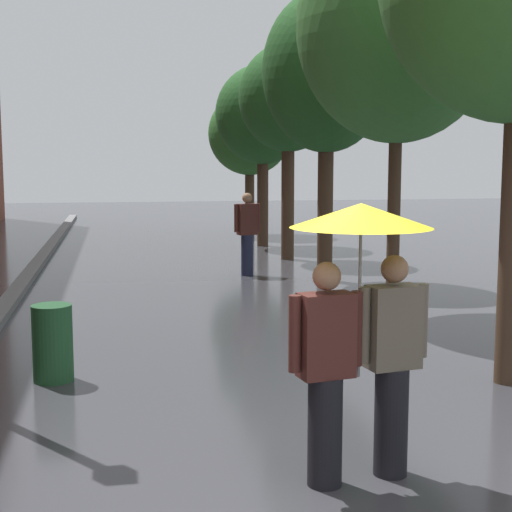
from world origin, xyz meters
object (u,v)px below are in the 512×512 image
(street_tree_1, at_px, (398,25))
(street_tree_3, at_px, (288,100))
(street_tree_2, at_px, (327,73))
(couple_under_umbrella, at_px, (360,303))
(street_tree_5, at_px, (250,134))
(pedestrian_walking_midground, at_px, (247,233))
(litter_bin, at_px, (53,343))
(street_tree_4, at_px, (263,116))

(street_tree_1, distance_m, street_tree_3, 6.83)
(street_tree_2, relative_size, street_tree_3, 1.10)
(street_tree_3, distance_m, couple_under_umbrella, 13.15)
(street_tree_5, xyz_separation_m, pedestrian_walking_midground, (-1.60, -8.70, -2.38))
(couple_under_umbrella, relative_size, pedestrian_walking_midground, 1.20)
(street_tree_1, xyz_separation_m, couple_under_umbrella, (-2.50, -5.88, -3.09))
(street_tree_3, distance_m, street_tree_5, 6.32)
(street_tree_1, relative_size, street_tree_5, 1.35)
(street_tree_3, relative_size, litter_bin, 6.15)
(street_tree_4, bearing_deg, street_tree_1, -89.06)
(street_tree_4, relative_size, pedestrian_walking_midground, 2.92)
(street_tree_5, bearing_deg, pedestrian_walking_midground, -100.45)
(street_tree_1, xyz_separation_m, street_tree_4, (-0.16, 9.83, -0.78))
(street_tree_1, xyz_separation_m, street_tree_2, (-0.13, 3.45, -0.33))
(couple_under_umbrella, distance_m, litter_bin, 4.08)
(street_tree_1, distance_m, street_tree_2, 3.47)
(street_tree_2, bearing_deg, street_tree_1, -87.82)
(street_tree_5, xyz_separation_m, couple_under_umbrella, (-2.55, -18.97, -1.91))
(street_tree_1, bearing_deg, street_tree_3, 91.09)
(street_tree_3, bearing_deg, couple_under_umbrella, -100.60)
(street_tree_2, xyz_separation_m, street_tree_3, (0.00, 3.36, -0.25))
(couple_under_umbrella, xyz_separation_m, pedestrian_walking_midground, (0.94, 10.28, -0.47))
(street_tree_3, height_order, litter_bin, street_tree_3)
(street_tree_4, distance_m, litter_bin, 13.90)
(street_tree_4, xyz_separation_m, couple_under_umbrella, (-2.34, -15.71, -2.31))
(street_tree_1, xyz_separation_m, street_tree_5, (0.04, 13.09, -1.18))
(street_tree_5, bearing_deg, litter_bin, -107.59)
(street_tree_4, distance_m, pedestrian_walking_midground, 6.26)
(street_tree_1, distance_m, couple_under_umbrella, 7.10)
(couple_under_umbrella, height_order, litter_bin, couple_under_umbrella)
(street_tree_5, height_order, couple_under_umbrella, street_tree_5)
(street_tree_4, relative_size, litter_bin, 6.00)
(street_tree_3, xyz_separation_m, pedestrian_walking_midground, (-1.43, -2.41, -2.98))
(street_tree_1, relative_size, couple_under_umbrella, 2.97)
(litter_bin, bearing_deg, pedestrian_walking_midground, 64.47)
(street_tree_3, distance_m, street_tree_4, 3.03)
(pedestrian_walking_midground, bearing_deg, street_tree_1, -70.47)
(street_tree_1, distance_m, street_tree_4, 9.86)
(couple_under_umbrella, relative_size, litter_bin, 2.48)
(couple_under_umbrella, bearing_deg, street_tree_2, 75.73)
(couple_under_umbrella, bearing_deg, street_tree_1, 66.92)
(street_tree_4, relative_size, street_tree_5, 1.10)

